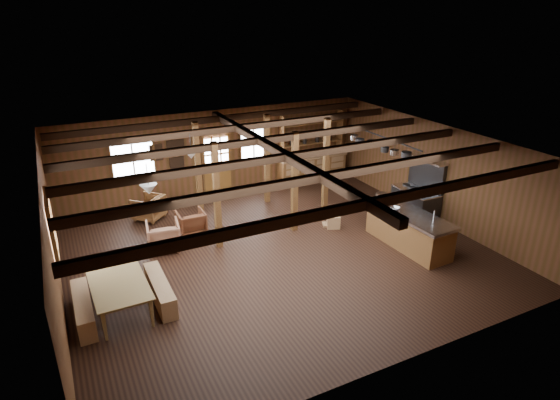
# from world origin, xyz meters

# --- Properties ---
(room) EXTENTS (10.04, 9.04, 2.84)m
(room) POSITION_xyz_m (0.00, 0.00, 1.40)
(room) COLOR black
(room) RESTS_ON ground
(ceiling_joists) EXTENTS (9.80, 8.82, 0.18)m
(ceiling_joists) POSITION_xyz_m (0.00, 0.18, 2.68)
(ceiling_joists) COLOR black
(ceiling_joists) RESTS_ON ceiling
(timber_posts) EXTENTS (3.95, 2.35, 2.80)m
(timber_posts) POSITION_xyz_m (0.52, 2.08, 1.40)
(timber_posts) COLOR #4C2915
(timber_posts) RESTS_ON floor
(back_door) EXTENTS (1.02, 0.08, 2.15)m
(back_door) POSITION_xyz_m (0.00, 4.45, 0.88)
(back_door) COLOR brown
(back_door) RESTS_ON floor
(window_back_left) EXTENTS (1.32, 0.06, 1.32)m
(window_back_left) POSITION_xyz_m (-2.60, 4.46, 1.60)
(window_back_left) COLOR white
(window_back_left) RESTS_ON wall_back
(window_back_right) EXTENTS (1.02, 0.06, 1.32)m
(window_back_right) POSITION_xyz_m (1.30, 4.46, 1.60)
(window_back_right) COLOR white
(window_back_right) RESTS_ON wall_back
(window_left) EXTENTS (0.14, 1.24, 1.32)m
(window_left) POSITION_xyz_m (-4.96, 0.50, 1.60)
(window_left) COLOR white
(window_left) RESTS_ON wall_back
(notice_boards) EXTENTS (1.08, 0.03, 0.90)m
(notice_boards) POSITION_xyz_m (-1.50, 4.46, 1.64)
(notice_boards) COLOR silver
(notice_boards) RESTS_ON wall_back
(back_counter) EXTENTS (2.55, 0.60, 2.45)m
(back_counter) POSITION_xyz_m (3.40, 4.20, 0.60)
(back_counter) COLOR brown
(back_counter) RESTS_ON floor
(pendant_lamps) EXTENTS (1.86, 2.36, 0.66)m
(pendant_lamps) POSITION_xyz_m (-2.25, 1.00, 2.25)
(pendant_lamps) COLOR #303032
(pendant_lamps) RESTS_ON ceiling
(pot_rack) EXTENTS (0.42, 3.00, 0.44)m
(pot_rack) POSITION_xyz_m (3.32, 0.37, 2.28)
(pot_rack) COLOR #303032
(pot_rack) RESTS_ON ceiling
(kitchen_island) EXTENTS (0.97, 2.53, 1.20)m
(kitchen_island) POSITION_xyz_m (3.19, -1.16, 0.48)
(kitchen_island) COLOR brown
(kitchen_island) RESTS_ON floor
(step_stool) EXTENTS (0.48, 0.42, 0.36)m
(step_stool) POSITION_xyz_m (2.04, 0.61, 0.18)
(step_stool) COLOR olive
(step_stool) RESTS_ON floor
(commercial_range) EXTENTS (0.77, 1.45, 1.79)m
(commercial_range) POSITION_xyz_m (4.65, 0.19, 0.59)
(commercial_range) COLOR #303032
(commercial_range) RESTS_ON floor
(dining_table) EXTENTS (1.10, 1.92, 0.67)m
(dining_table) POSITION_xyz_m (-3.90, -0.72, 0.33)
(dining_table) COLOR olive
(dining_table) RESTS_ON floor
(bench_wall) EXTENTS (0.32, 1.71, 0.47)m
(bench_wall) POSITION_xyz_m (-4.65, -0.72, 0.23)
(bench_wall) COLOR olive
(bench_wall) RESTS_ON floor
(bench_aisle) EXTENTS (0.32, 1.72, 0.47)m
(bench_aisle) POSITION_xyz_m (-3.13, -0.72, 0.24)
(bench_aisle) COLOR olive
(bench_aisle) RESTS_ON floor
(armchair_a) EXTENTS (1.10, 1.10, 0.72)m
(armchair_a) POSITION_xyz_m (-2.47, 3.52, 0.36)
(armchair_a) COLOR brown
(armchair_a) RESTS_ON floor
(armchair_b) EXTENTS (0.72, 0.74, 0.67)m
(armchair_b) POSITION_xyz_m (-1.64, 2.02, 0.33)
(armchair_b) COLOR brown
(armchair_b) RESTS_ON floor
(armchair_c) EXTENTS (0.91, 0.93, 0.75)m
(armchair_c) POSITION_xyz_m (-2.52, 1.46, 0.37)
(armchair_c) COLOR #955F43
(armchair_c) RESTS_ON floor
(counter_pot) EXTENTS (0.33, 0.33, 0.20)m
(counter_pot) POSITION_xyz_m (3.04, -0.16, 1.04)
(counter_pot) COLOR silver
(counter_pot) RESTS_ON kitchen_island
(bowl) EXTENTS (0.30, 0.30, 0.06)m
(bowl) POSITION_xyz_m (2.98, -0.81, 0.97)
(bowl) COLOR silver
(bowl) RESTS_ON kitchen_island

